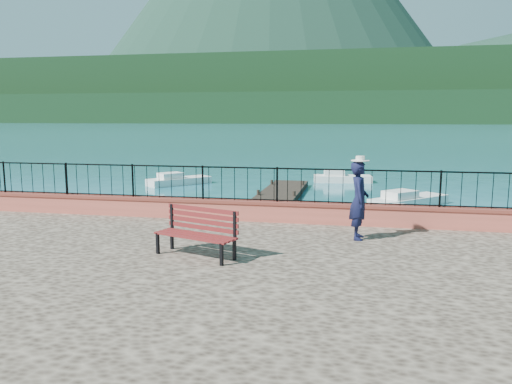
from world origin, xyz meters
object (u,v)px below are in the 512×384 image
at_px(boat_0, 211,210).
at_px(boat_2, 409,197).
at_px(park_bench, 196,242).
at_px(boat_1, 418,217).
at_px(person, 359,200).
at_px(boat_3, 179,178).
at_px(boat_4, 343,176).

bearing_deg(boat_0, boat_2, -4.28).
bearing_deg(park_bench, boat_0, 124.52).
relative_size(boat_0, boat_2, 1.00).
bearing_deg(boat_1, boat_0, -150.39).
distance_m(person, boat_3, 20.12).
distance_m(boat_2, boat_4, 8.79).
xyz_separation_m(person, boat_4, (-0.97, 20.09, -1.76)).
bearing_deg(park_bench, boat_3, 130.97).
distance_m(boat_0, boat_2, 9.59).
distance_m(park_bench, boat_1, 11.04).
bearing_deg(park_bench, boat_4, 103.47).
height_order(person, boat_3, person).
bearing_deg(boat_2, boat_3, 114.52).
distance_m(person, boat_1, 7.69).
relative_size(person, boat_3, 0.49).
bearing_deg(person, boat_2, -12.16).
bearing_deg(boat_2, park_bench, -157.25).
distance_m(boat_1, boat_3, 16.30).
bearing_deg(boat_1, park_bench, -91.80).
bearing_deg(boat_0, person, -85.19).
height_order(boat_1, boat_4, same).
bearing_deg(boat_4, park_bench, -103.65).
distance_m(park_bench, boat_3, 20.57).
bearing_deg(boat_2, person, -146.40).
xyz_separation_m(boat_1, boat_4, (-3.21, 12.94, 0.00)).
distance_m(park_bench, boat_4, 22.53).
bearing_deg(boat_0, boat_3, 82.03).
bearing_deg(boat_1, boat_4, 132.98).
xyz_separation_m(boat_0, boat_4, (4.91, 13.02, 0.00)).
height_order(boat_2, boat_4, same).
bearing_deg(park_bench, boat_2, 87.62).
relative_size(person, boat_0, 0.45).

